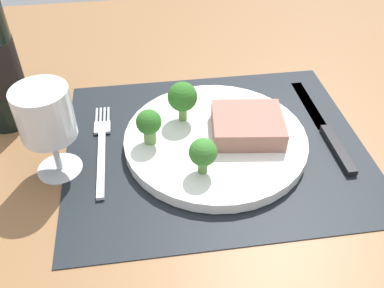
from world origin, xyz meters
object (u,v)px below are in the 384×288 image
(steak, at_px, (247,124))
(plate, at_px, (215,140))
(knife, at_px, (326,130))
(fork, at_px, (102,147))
(wine_glass, at_px, (46,119))

(steak, bearing_deg, plate, -177.29)
(plate, height_order, knife, plate)
(steak, relative_size, knife, 0.42)
(fork, xyz_separation_m, knife, (0.33, -0.01, 0.00))
(wine_glass, bearing_deg, knife, 3.42)
(steak, bearing_deg, knife, 1.48)
(plate, xyz_separation_m, knife, (0.17, 0.01, -0.00))
(plate, distance_m, steak, 0.05)
(knife, relative_size, wine_glass, 1.80)
(fork, height_order, wine_glass, wine_glass)
(knife, xyz_separation_m, wine_glass, (-0.39, -0.02, 0.08))
(fork, bearing_deg, knife, 1.79)
(plate, relative_size, wine_glass, 2.02)
(plate, bearing_deg, wine_glass, -175.33)
(steak, relative_size, wine_glass, 0.76)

